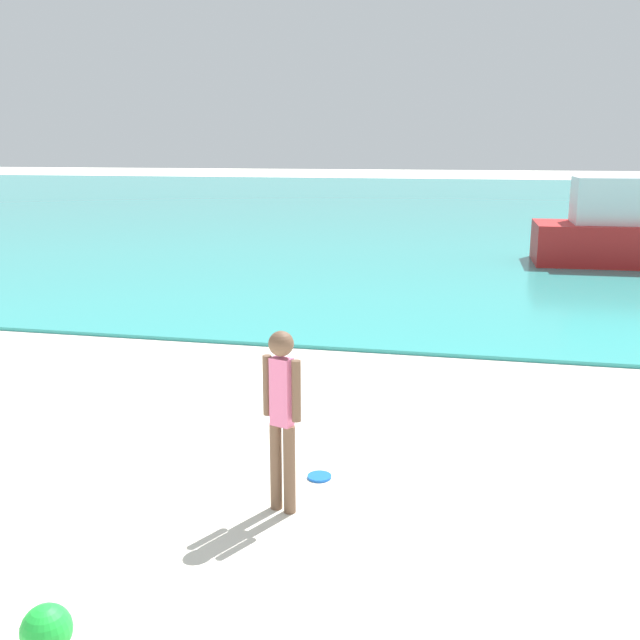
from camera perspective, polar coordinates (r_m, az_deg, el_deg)
water at (r=40.55m, az=10.14°, el=8.99°), size 160.00×60.00×0.06m
person_standing at (r=6.04m, az=-2.99°, el=-7.11°), size 0.35×0.21×1.57m
frisbee at (r=6.94m, az=-0.04°, el=-12.14°), size 0.22×0.22×0.03m
beach_ball at (r=5.07m, az=-20.59°, el=-21.72°), size 0.31×0.31×0.31m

